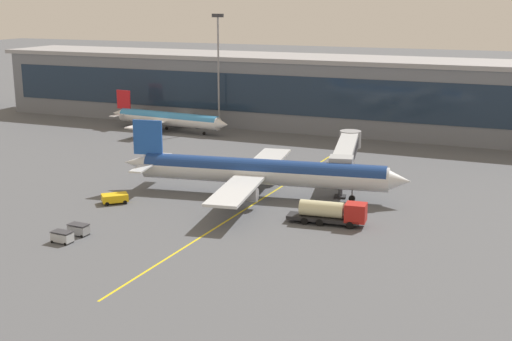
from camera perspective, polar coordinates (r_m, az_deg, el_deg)
name	(u,v)px	position (r m, az deg, el deg)	size (l,w,h in m)	color
ground_plane	(248,203)	(104.03, -0.67, -2.71)	(700.00, 700.00, 0.00)	#515459
apron_lead_in_line	(260,200)	(105.38, 0.30, -2.48)	(0.30, 80.00, 0.01)	yellow
terminal_building	(396,96)	(160.79, 11.49, 6.03)	(207.57, 20.17, 16.83)	slate
main_airliner	(261,172)	(106.94, 0.38, -0.09)	(45.73, 36.68, 11.21)	silver
jet_bridge	(346,151)	(117.47, 7.49, 1.58)	(8.31, 24.78, 6.58)	#B2B7BC
fuel_tanker	(332,212)	(94.33, 6.32, -3.45)	(11.00, 3.57, 3.25)	#232326
pushback_tug	(115,198)	(105.92, -11.57, -2.21)	(4.35, 4.28, 1.40)	yellow
baggage_cart_0	(62,237)	(90.58, -15.76, -5.29)	(2.71, 1.71, 1.48)	#B2B7BC
baggage_cart_1	(79,229)	(92.88, -14.48, -4.73)	(2.71, 1.71, 1.48)	gray
commuter_jet_near	(168,119)	(161.78, -7.30, 4.28)	(32.53, 25.78, 8.82)	white
apron_light_mast_0	(218,64)	(161.19, -3.13, 8.81)	(2.80, 0.50, 26.75)	gray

